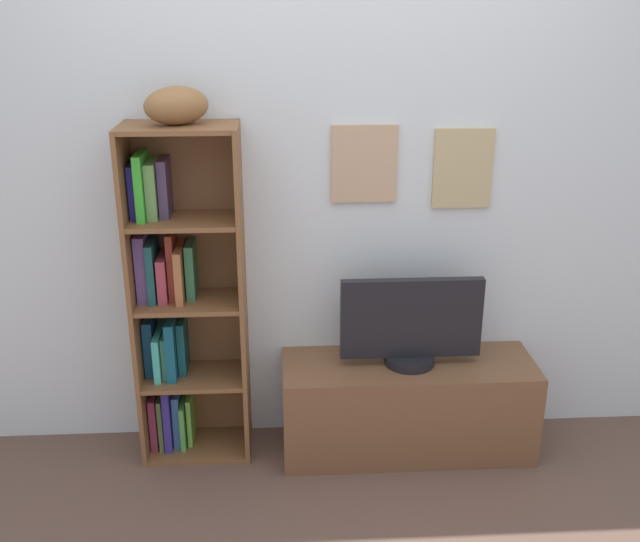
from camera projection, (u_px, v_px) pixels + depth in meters
name	position (u px, v px, depth m)	size (l,w,h in m)	color
back_wall	(323.00, 171.00, 3.15)	(4.80, 0.08, 2.52)	silver
bookshelf	(178.00, 304.00, 3.17)	(0.48, 0.29, 1.49)	brown
football	(176.00, 106.00, 2.84)	(0.26, 0.15, 0.15)	brown
tv_stand	(407.00, 406.00, 3.32)	(1.13, 0.39, 0.44)	brown
television	(411.00, 324.00, 3.18)	(0.62, 0.22, 0.40)	black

